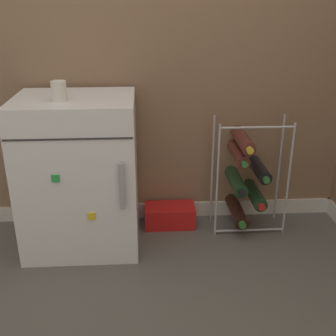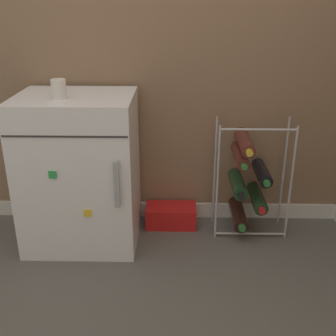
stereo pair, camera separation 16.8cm
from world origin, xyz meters
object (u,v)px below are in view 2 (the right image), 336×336
(wine_rack, at_px, (246,180))
(mini_fridge, at_px, (80,171))
(soda_box, at_px, (171,216))
(fridge_top_cup, at_px, (59,89))

(wine_rack, bearing_deg, mini_fridge, -173.21)
(mini_fridge, distance_m, wine_rack, 0.89)
(soda_box, bearing_deg, fridge_top_cup, -157.61)
(mini_fridge, xyz_separation_m, fridge_top_cup, (-0.05, -0.07, 0.44))
(wine_rack, xyz_separation_m, soda_box, (-0.41, 0.04, -0.25))
(soda_box, xyz_separation_m, fridge_top_cup, (-0.52, -0.21, 0.78))
(wine_rack, xyz_separation_m, fridge_top_cup, (-0.93, -0.17, 0.53))
(soda_box, height_order, fridge_top_cup, fridge_top_cup)
(wine_rack, distance_m, fridge_top_cup, 1.09)
(mini_fridge, xyz_separation_m, wine_rack, (0.88, 0.10, -0.09))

